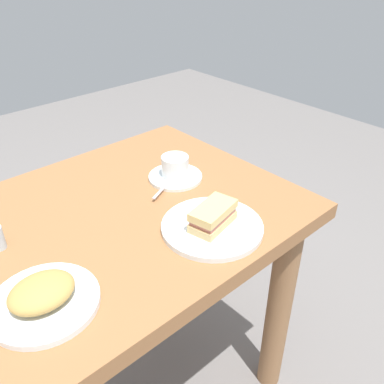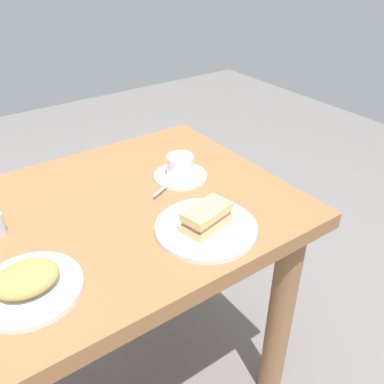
% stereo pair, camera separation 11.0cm
% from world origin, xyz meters
% --- Properties ---
extents(dining_table, '(1.08, 0.73, 0.78)m').
position_xyz_m(dining_table, '(0.00, 0.00, 0.62)').
color(dining_table, '#9A653B').
rests_on(dining_table, ground_plane).
extents(sandwich_plate, '(0.25, 0.25, 0.01)m').
position_xyz_m(sandwich_plate, '(-0.21, 0.22, 0.78)').
color(sandwich_plate, white).
rests_on(sandwich_plate, dining_table).
extents(sandwich_front, '(0.13, 0.09, 0.05)m').
position_xyz_m(sandwich_front, '(-0.21, 0.22, 0.82)').
color(sandwich_front, '#D7B575').
rests_on(sandwich_front, sandwich_plate).
extents(coffee_saucer, '(0.16, 0.16, 0.01)m').
position_xyz_m(coffee_saucer, '(-0.30, -0.03, 0.78)').
color(coffee_saucer, white).
rests_on(coffee_saucer, dining_table).
extents(coffee_cup, '(0.08, 0.10, 0.06)m').
position_xyz_m(coffee_cup, '(-0.30, -0.04, 0.82)').
color(coffee_cup, white).
rests_on(coffee_cup, coffee_saucer).
extents(spoon, '(0.09, 0.05, 0.01)m').
position_xyz_m(spoon, '(-0.23, -0.00, 0.79)').
color(spoon, silver).
rests_on(spoon, coffee_saucer).
extents(side_plate, '(0.21, 0.21, 0.01)m').
position_xyz_m(side_plate, '(0.21, 0.17, 0.78)').
color(side_plate, white).
rests_on(side_plate, dining_table).
extents(side_food_pile, '(0.13, 0.11, 0.04)m').
position_xyz_m(side_food_pile, '(0.21, 0.17, 0.81)').
color(side_food_pile, tan).
rests_on(side_food_pile, side_plate).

